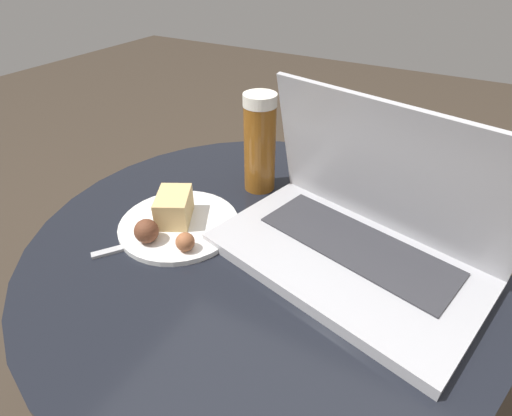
% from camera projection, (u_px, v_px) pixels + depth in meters
% --- Properties ---
extents(ground_plane, '(6.00, 6.00, 0.00)m').
position_uv_depth(ground_plane, '(260.00, 407.00, 0.92)').
color(ground_plane, '#382D23').
extents(table, '(0.74, 0.74, 0.49)m').
position_uv_depth(table, '(261.00, 301.00, 0.72)').
color(table, black).
rests_on(table, ground_plane).
extents(laptop, '(0.42, 0.31, 0.23)m').
position_uv_depth(laptop, '(358.00, 231.00, 0.58)').
color(laptop, '#B2B2B7').
rests_on(laptop, table).
extents(beer_glass, '(0.06, 0.06, 0.18)m').
position_uv_depth(beer_glass, '(260.00, 143.00, 0.72)').
color(beer_glass, brown).
rests_on(beer_glass, table).
extents(snack_plate, '(0.20, 0.20, 0.06)m').
position_uv_depth(snack_plate, '(175.00, 220.00, 0.65)').
color(snack_plate, white).
rests_on(snack_plate, table).
extents(fork, '(0.11, 0.15, 0.01)m').
position_uv_depth(fork, '(157.00, 239.00, 0.63)').
color(fork, '#B2B2B7').
rests_on(fork, table).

